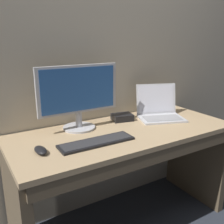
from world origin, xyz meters
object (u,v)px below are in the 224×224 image
external_monitor (79,95)px  computer_mouse (41,150)px  external_drive_box (122,117)px  laptop_silver (160,112)px  wired_keyboard (97,142)px

external_monitor → computer_mouse: (-0.34, -0.24, -0.22)m
computer_mouse → external_drive_box: size_ratio=0.80×
external_drive_box → laptop_silver: bearing=-19.2°
laptop_silver → external_monitor: external_monitor is taller
external_monitor → laptop_silver: bearing=-8.0°
laptop_silver → external_drive_box: size_ratio=2.69×
external_monitor → computer_mouse: bearing=-144.6°
external_monitor → computer_mouse: external_monitor is taller
external_monitor → external_drive_box: bearing=1.4°
laptop_silver → external_monitor: 0.66m
computer_mouse → external_monitor: bearing=32.6°
computer_mouse → laptop_silver: bearing=6.1°
external_drive_box → external_monitor: bearing=-178.6°
external_drive_box → wired_keyboard: bearing=-142.1°
external_monitor → wired_keyboard: bearing=-93.8°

